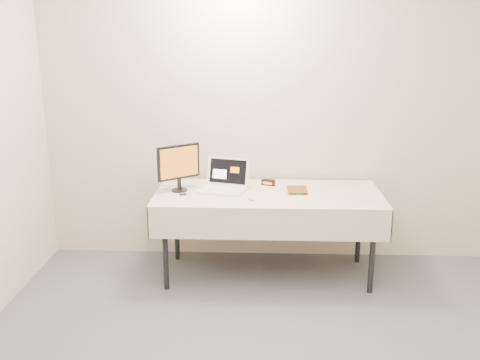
{
  "coord_description": "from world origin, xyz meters",
  "views": [
    {
      "loc": [
        -0.07,
        -2.17,
        2.04
      ],
      "look_at": [
        -0.23,
        1.99,
        0.86
      ],
      "focal_mm": 40.0,
      "sensor_mm": 36.0,
      "label": 1
    }
  ],
  "objects_px": {
    "table": "(268,200)",
    "book": "(288,179)",
    "laptop": "(225,183)",
    "monitor": "(179,164)"
  },
  "relations": [
    {
      "from": "table",
      "to": "book",
      "type": "bearing_deg",
      "value": 14.92
    },
    {
      "from": "laptop",
      "to": "book",
      "type": "bearing_deg",
      "value": 11.27
    },
    {
      "from": "table",
      "to": "book",
      "type": "height_order",
      "value": "book"
    },
    {
      "from": "table",
      "to": "laptop",
      "type": "height_order",
      "value": "laptop"
    },
    {
      "from": "laptop",
      "to": "monitor",
      "type": "distance_m",
      "value": 0.41
    },
    {
      "from": "book",
      "to": "table",
      "type": "bearing_deg",
      "value": -165.83
    },
    {
      "from": "laptop",
      "to": "monitor",
      "type": "bearing_deg",
      "value": -156.39
    },
    {
      "from": "monitor",
      "to": "book",
      "type": "height_order",
      "value": "monitor"
    },
    {
      "from": "monitor",
      "to": "laptop",
      "type": "bearing_deg",
      "value": -27.98
    },
    {
      "from": "laptop",
      "to": "table",
      "type": "bearing_deg",
      "value": 3.23
    }
  ]
}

